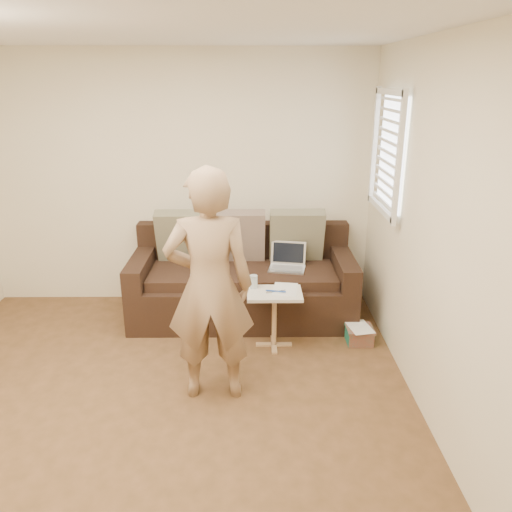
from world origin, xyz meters
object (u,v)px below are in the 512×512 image
laptop_white (206,272)px  side_table (274,319)px  striped_box (359,335)px  drinking_glass (254,282)px  laptop_silver (287,270)px  person (209,287)px  sofa (243,277)px

laptop_white → side_table: size_ratio=0.57×
side_table → striped_box: size_ratio=2.15×
drinking_glass → striped_box: drinking_glass is taller
laptop_white → side_table: (0.64, -0.51, -0.25)m
side_table → laptop_silver: bearing=75.7°
person → striped_box: 1.71m
side_table → striped_box: 0.81m
sofa → laptop_white: 0.38m
laptop_silver → laptop_white: bearing=-164.1°
laptop_silver → drinking_glass: (-0.33, -0.48, 0.07)m
person → side_table: bearing=-128.2°
person → side_table: 1.07m
sofa → laptop_silver: (0.44, -0.05, 0.10)m
sofa → person: bearing=-99.2°
sofa → laptop_silver: sofa is taller
person → drinking_glass: 0.92m
laptop_white → striped_box: bearing=-21.3°
laptop_white → striped_box: (1.43, -0.46, -0.44)m
drinking_glass → laptop_silver: bearing=55.5°
side_table → drinking_glass: 0.39m
laptop_silver → sofa: bearing=-175.3°
striped_box → person: bearing=-149.5°
side_table → laptop_white: bearing=141.7°
laptop_silver → striped_box: (0.64, -0.53, -0.44)m
laptop_silver → drinking_glass: bearing=-113.7°
laptop_white → side_table: 0.86m
laptop_white → drinking_glass: 0.62m
laptop_white → person: (0.14, -1.22, 0.37)m
side_table → drinking_glass: bearing=152.7°
laptop_white → laptop_silver: bearing=1.5°
sofa → striped_box: sofa is taller
side_table → drinking_glass: drinking_glass is taller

